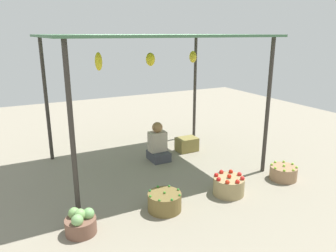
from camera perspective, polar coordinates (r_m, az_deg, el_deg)
ground_plane at (r=6.35m, az=-2.73°, el=-6.80°), size 14.00×14.00×0.00m
market_stall_structure at (r=5.86m, az=-3.04°, el=14.25°), size 3.68×2.72×2.44m
vendor_person at (r=6.49m, az=-1.78°, el=-3.47°), size 0.36×0.44×0.78m
basket_cabbages at (r=4.43m, az=-15.13°, el=-16.12°), size 0.40×0.40×0.34m
basket_green_chilies at (r=4.78m, az=-0.61°, el=-13.17°), size 0.49×0.49×0.29m
basket_red_tomatoes at (r=5.29m, az=10.63°, el=-10.25°), size 0.49×0.49×0.34m
basket_limes at (r=6.05m, az=19.63°, el=-7.75°), size 0.46×0.46×0.27m
wooden_crate_near_vendor at (r=7.03m, az=3.33°, el=-3.24°), size 0.44×0.32×0.29m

